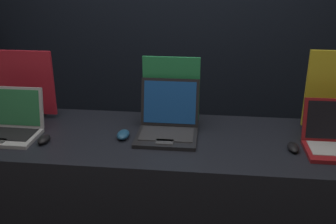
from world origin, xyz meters
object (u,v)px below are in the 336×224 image
at_px(laptop_front, 6,125).
at_px(mouse_middle, 123,135).
at_px(mouse_front, 44,139).
at_px(promo_stand_front, 25,86).
at_px(promo_stand_back, 333,93).
at_px(promo_stand_middle, 171,92).
at_px(laptop_middle, 168,123).
at_px(mouse_back, 293,147).

height_order(laptop_front, mouse_middle, laptop_front).
distance_m(mouse_front, promo_stand_front, 0.46).
distance_m(laptop_front, promo_stand_back, 1.82).
relative_size(promo_stand_front, promo_stand_back, 0.90).
bearing_deg(promo_stand_middle, laptop_front, -162.23).
relative_size(mouse_front, promo_stand_middle, 0.28).
bearing_deg(promo_stand_front, laptop_front, -90.00).
distance_m(laptop_middle, mouse_middle, 0.25).
relative_size(promo_stand_middle, promo_stand_back, 0.87).
bearing_deg(promo_stand_middle, mouse_middle, -133.40).
relative_size(laptop_front, mouse_middle, 3.23).
height_order(mouse_front, mouse_back, mouse_front).
relative_size(laptop_front, promo_stand_front, 0.90).
distance_m(laptop_front, mouse_back, 1.55).
relative_size(mouse_middle, promo_stand_back, 0.25).
xyz_separation_m(laptop_front, promo_stand_back, (1.79, 0.27, 0.16)).
bearing_deg(laptop_front, promo_stand_middle, 17.77).
bearing_deg(promo_stand_back, promo_stand_middle, 179.29).
bearing_deg(mouse_middle, mouse_front, -166.12).
height_order(laptop_middle, promo_stand_middle, promo_stand_middle).
distance_m(laptop_middle, mouse_back, 0.67).
xyz_separation_m(mouse_front, promo_stand_middle, (0.65, 0.35, 0.17)).
relative_size(mouse_front, laptop_middle, 0.32).
bearing_deg(promo_stand_front, laptop_middle, -10.69).
height_order(mouse_front, laptop_middle, laptop_middle).
xyz_separation_m(promo_stand_front, laptop_middle, (0.89, -0.17, -0.13)).
xyz_separation_m(laptop_middle, promo_stand_middle, (0.00, 0.17, 0.12)).
relative_size(laptop_middle, promo_stand_middle, 0.86).
height_order(laptop_front, promo_stand_front, promo_stand_front).
bearing_deg(laptop_middle, mouse_back, -10.73).
xyz_separation_m(mouse_middle, promo_stand_back, (1.14, 0.24, 0.20)).
xyz_separation_m(mouse_front, promo_stand_front, (-0.24, 0.35, 0.18)).
height_order(promo_stand_front, promo_stand_middle, promo_stand_front).
bearing_deg(laptop_middle, promo_stand_middle, 90.00).
height_order(laptop_middle, mouse_back, laptop_middle).
relative_size(mouse_front, mouse_back, 0.98).
xyz_separation_m(promo_stand_middle, promo_stand_back, (0.90, -0.01, 0.03)).
relative_size(promo_stand_front, mouse_back, 3.65).
xyz_separation_m(laptop_front, promo_stand_middle, (0.89, 0.28, 0.13)).
relative_size(laptop_middle, mouse_middle, 3.00).
bearing_deg(promo_stand_middle, promo_stand_back, -0.71).
relative_size(mouse_front, mouse_middle, 0.96).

